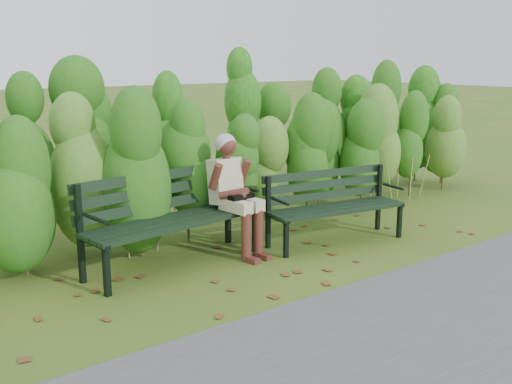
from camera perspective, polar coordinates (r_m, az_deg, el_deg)
ground at (r=6.63m, az=1.84°, el=-6.87°), size 80.00×80.00×0.00m
footpath at (r=5.24m, az=17.58°, el=-12.94°), size 60.00×2.50×0.01m
hedge_band at (r=7.84m, az=-6.73°, el=5.56°), size 11.04×1.67×2.42m
leaf_litter at (r=6.60m, az=2.75°, el=-6.95°), size 5.69×2.23×0.01m
bench_left at (r=6.53m, az=-8.36°, el=-1.81°), size 2.09×0.89×1.02m
bench_right at (r=7.38m, az=7.24°, el=-0.79°), size 1.80×0.83×0.87m
seated_woman at (r=6.80m, az=-2.15°, el=0.56°), size 0.54×0.79×1.38m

